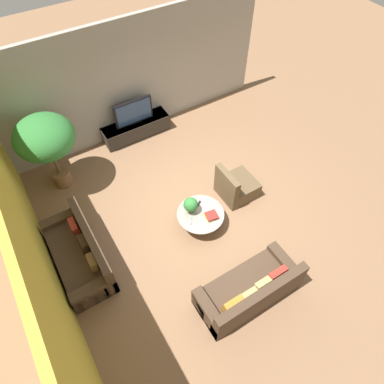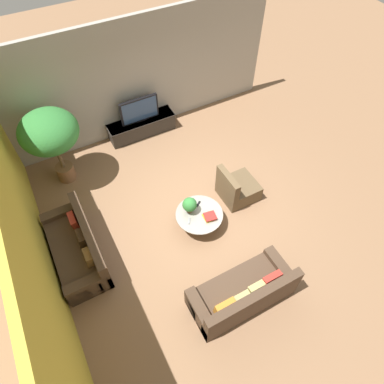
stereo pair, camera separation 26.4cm
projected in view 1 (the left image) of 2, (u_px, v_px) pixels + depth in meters
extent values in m
plane|color=#8C6647|center=(198.00, 209.00, 7.78)|extent=(24.00, 24.00, 0.00)
cube|color=#A39E93|center=(127.00, 80.00, 8.33)|extent=(7.40, 0.12, 3.00)
cube|color=gold|center=(26.00, 232.00, 5.65)|extent=(0.12, 7.40, 3.00)
cube|color=#2D2823|center=(136.00, 129.00, 9.12)|extent=(1.78, 0.48, 0.47)
cube|color=#2D2823|center=(135.00, 122.00, 8.94)|extent=(1.82, 0.50, 0.02)
cube|color=black|center=(133.00, 112.00, 8.68)|extent=(1.02, 0.08, 0.66)
cube|color=navy|center=(134.00, 113.00, 8.66)|extent=(0.93, 0.00, 0.59)
cube|color=black|center=(135.00, 122.00, 8.93)|extent=(0.30, 0.13, 0.02)
cylinder|color=black|center=(200.00, 224.00, 7.52)|extent=(0.55, 0.55, 0.02)
cylinder|color=black|center=(200.00, 219.00, 7.38)|extent=(0.10, 0.10, 0.37)
cylinder|color=gray|center=(201.00, 214.00, 7.23)|extent=(1.01, 1.01, 0.02)
cube|color=#4C3828|center=(79.00, 257.00, 6.79)|extent=(0.84, 1.96, 0.42)
cube|color=#4C3828|center=(90.00, 239.00, 6.57)|extent=(0.16, 1.96, 0.42)
cube|color=#4C3828|center=(64.00, 224.00, 7.21)|extent=(0.84, 0.20, 0.54)
cube|color=#4C3828|center=(95.00, 293.00, 6.28)|extent=(0.84, 0.20, 0.54)
cube|color=#B23328|center=(75.00, 227.00, 6.81)|extent=(0.15, 0.33, 0.31)
cube|color=#422D1E|center=(83.00, 244.00, 6.57)|extent=(0.15, 0.32, 0.30)
cube|color=olive|center=(92.00, 263.00, 6.34)|extent=(0.14, 0.30, 0.28)
cube|color=#4C3828|center=(247.00, 290.00, 6.37)|extent=(1.93, 0.84, 0.42)
cube|color=#4C3828|center=(262.00, 297.00, 5.86)|extent=(1.93, 0.16, 0.42)
cube|color=#4C3828|center=(283.00, 266.00, 6.60)|extent=(0.20, 0.84, 0.54)
cube|color=#4C3828|center=(208.00, 313.00, 6.04)|extent=(0.20, 0.84, 0.54)
cube|color=#B23328|center=(278.00, 276.00, 6.15)|extent=(0.36, 0.16, 0.34)
cube|color=tan|center=(263.00, 286.00, 6.06)|extent=(0.30, 0.16, 0.29)
cube|color=tan|center=(248.00, 295.00, 5.95)|extent=(0.31, 0.15, 0.29)
cube|color=orange|center=(233.00, 305.00, 5.82)|extent=(0.36, 0.15, 0.33)
cube|color=brown|center=(237.00, 188.00, 7.91)|extent=(0.80, 0.76, 0.40)
cube|color=brown|center=(227.00, 181.00, 7.46)|extent=(0.14, 0.76, 0.46)
cylinder|color=brown|center=(62.00, 177.00, 8.11)|extent=(0.42, 0.42, 0.39)
cylinder|color=brown|center=(56.00, 162.00, 7.70)|extent=(0.08, 0.08, 0.65)
ellipsoid|color=#337F38|center=(44.00, 137.00, 7.10)|extent=(1.27, 1.27, 0.88)
cylinder|color=brown|center=(191.00, 210.00, 7.23)|extent=(0.12, 0.12, 0.10)
sphere|color=#337F38|center=(191.00, 205.00, 7.09)|extent=(0.31, 0.31, 0.31)
cube|color=gold|center=(211.00, 216.00, 7.16)|extent=(0.24, 0.24, 0.04)
cube|color=#A32823|center=(212.00, 215.00, 7.13)|extent=(0.27, 0.27, 0.03)
cube|color=black|center=(199.00, 204.00, 7.37)|extent=(0.16, 0.12, 0.02)
cube|color=gray|center=(191.00, 221.00, 7.10)|extent=(0.12, 0.16, 0.02)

